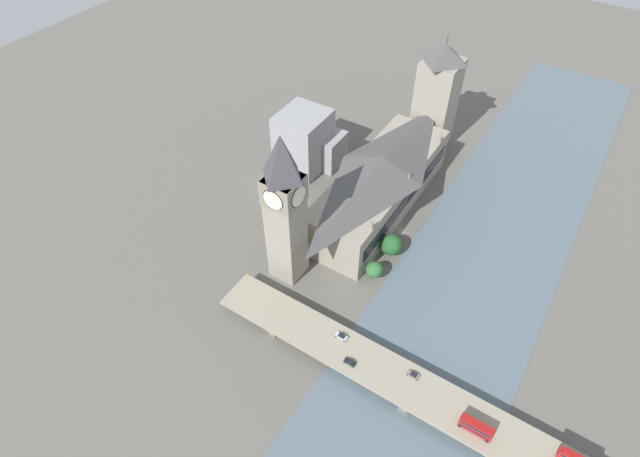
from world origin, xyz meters
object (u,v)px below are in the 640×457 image
(double_decker_bus_lead, at_px, (476,427))
(car_northbound_mid, at_px, (342,336))
(car_northbound_tail, at_px, (350,362))
(car_southbound_mid, at_px, (413,375))
(victoria_tower, at_px, (436,98))
(clock_tower, at_px, (285,208))
(parliament_hall, at_px, (380,183))
(road_bridge, at_px, (413,388))

(double_decker_bus_lead, distance_m, car_northbound_mid, 50.59)
(car_northbound_tail, bearing_deg, car_southbound_mid, -160.21)
(victoria_tower, bearing_deg, car_northbound_mid, 100.23)
(clock_tower, xyz_separation_m, car_northbound_mid, (-34.99, 18.26, -28.51))
(parliament_hall, height_order, victoria_tower, victoria_tower)
(parliament_hall, relative_size, victoria_tower, 1.47)
(road_bridge, height_order, car_northbound_tail, car_northbound_tail)
(road_bridge, xyz_separation_m, car_southbound_mid, (1.74, -3.49, 1.69))
(road_bridge, relative_size, double_decker_bus_lead, 14.39)
(road_bridge, height_order, car_northbound_mid, car_northbound_mid)
(victoria_tower, bearing_deg, road_bridge, 111.72)
(victoria_tower, distance_m, car_northbound_mid, 129.45)
(clock_tower, distance_m, double_decker_bus_lead, 92.50)
(car_northbound_tail, distance_m, car_southbound_mid, 20.88)
(victoria_tower, height_order, car_southbound_mid, victoria_tower)
(parliament_hall, distance_m, victoria_tower, 56.77)
(victoria_tower, bearing_deg, car_southbound_mid, 111.59)
(clock_tower, height_order, victoria_tower, clock_tower)
(parliament_hall, xyz_separation_m, car_southbound_mid, (-49.64, 70.36, -7.55))
(clock_tower, xyz_separation_m, car_southbound_mid, (-62.00, 18.07, -28.60))
(car_northbound_mid, xyz_separation_m, car_northbound_tail, (-7.36, 6.88, -0.06))
(victoria_tower, height_order, double_decker_bus_lead, victoria_tower)
(double_decker_bus_lead, distance_m, car_southbound_mid, 24.14)
(clock_tower, relative_size, double_decker_bus_lead, 6.39)
(parliament_hall, height_order, double_decker_bus_lead, parliament_hall)
(parliament_hall, relative_size, car_northbound_tail, 21.38)
(road_bridge, xyz_separation_m, car_northbound_tail, (21.39, 3.57, 1.72))
(car_northbound_mid, bearing_deg, parliament_hall, -72.21)
(victoria_tower, bearing_deg, car_northbound_tail, 102.76)
(victoria_tower, xyz_separation_m, road_bridge, (-51.43, 129.09, -22.35))
(double_decker_bus_lead, relative_size, car_northbound_mid, 2.36)
(victoria_tower, bearing_deg, clock_tower, 83.47)
(double_decker_bus_lead, height_order, car_northbound_mid, double_decker_bus_lead)
(car_northbound_mid, height_order, car_southbound_mid, car_northbound_mid)
(victoria_tower, height_order, car_northbound_mid, victoria_tower)
(parliament_hall, relative_size, car_northbound_mid, 19.56)
(clock_tower, xyz_separation_m, car_northbound_tail, (-42.35, 25.14, -28.57))
(parliament_hall, relative_size, car_southbound_mid, 20.96)
(parliament_hall, height_order, clock_tower, clock_tower)
(car_northbound_mid, relative_size, car_southbound_mid, 1.07)
(double_decker_bus_lead, bearing_deg, parliament_hall, -46.56)
(car_northbound_mid, bearing_deg, victoria_tower, -79.77)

